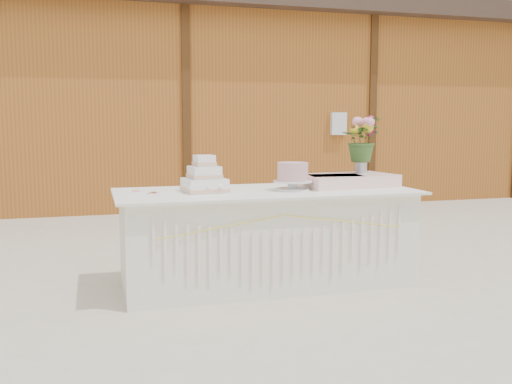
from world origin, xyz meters
TOP-DOWN VIEW (x-y plane):
  - ground at (0.00, 0.00)m, footprint 80.00×80.00m
  - barn at (-0.01, 5.99)m, footprint 12.60×4.60m
  - cake_table at (0.00, -0.00)m, footprint 2.40×1.00m
  - wedding_cake at (-0.50, 0.02)m, footprint 0.35×0.35m
  - pink_cake_stand at (0.20, -0.08)m, footprint 0.31×0.31m
  - satin_runner at (0.74, 0.08)m, footprint 0.87×0.58m
  - flower_vase at (0.91, 0.16)m, footprint 0.11×0.11m
  - bouquet at (0.91, 0.16)m, footprint 0.46×0.44m
  - loose_flowers at (-0.95, 0.12)m, footprint 0.23×0.35m

SIDE VIEW (x-z plane):
  - ground at x=0.00m, z-range 0.00..0.00m
  - cake_table at x=0.00m, z-range 0.00..0.77m
  - loose_flowers at x=-0.95m, z-range 0.77..0.79m
  - satin_runner at x=0.74m, z-range 0.77..0.87m
  - wedding_cake at x=-0.50m, z-range 0.72..1.01m
  - pink_cake_stand at x=0.20m, z-range 0.78..1.01m
  - flower_vase at x=0.91m, z-range 0.87..1.02m
  - bouquet at x=0.91m, z-range 1.02..1.41m
  - barn at x=-0.01m, z-range 0.03..3.33m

